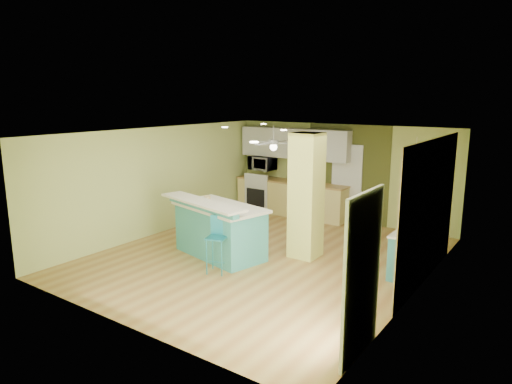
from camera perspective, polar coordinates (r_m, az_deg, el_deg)
floor at (r=9.34m, az=1.10°, el=-8.09°), size 6.00×7.00×0.01m
ceiling at (r=8.81m, az=1.16°, el=7.44°), size 6.00×7.00×0.01m
wall_back at (r=12.01m, az=10.51°, el=2.39°), size 6.00×0.01×2.50m
wall_front at (r=6.49m, az=-16.53°, el=-5.97°), size 6.00×0.01×2.50m
wall_left at (r=10.93m, az=-12.06°, el=1.40°), size 0.01×7.00×2.50m
wall_right at (r=7.78m, az=19.85°, el=-3.25°), size 0.01×7.00×2.50m
wood_panel at (r=8.35m, az=20.85°, el=-2.32°), size 0.02×3.40×2.50m
olive_accent at (r=11.92m, az=11.35°, el=2.28°), size 2.20×0.02×2.50m
interior_door at (r=11.94m, az=11.25°, el=1.08°), size 0.82×0.05×2.00m
french_door at (r=5.76m, az=13.13°, el=-10.17°), size 0.04×1.08×2.10m
column at (r=9.08m, az=6.30°, el=-0.50°), size 0.55×0.55×2.50m
kitchen_run at (r=12.48m, az=4.37°, el=-0.73°), size 3.25×0.63×0.94m
stove at (r=12.98m, az=0.74°, el=-0.27°), size 0.76×0.66×1.08m
upper_cabinets at (r=12.35m, az=4.76°, el=6.08°), size 3.20×0.34×0.80m
microwave at (r=12.83m, az=0.77°, el=3.63°), size 0.70×0.48×0.39m
ceiling_fan at (r=11.12m, az=2.20°, el=6.13°), size 1.41×1.41×0.61m
pendant_lamp at (r=8.45m, az=19.20°, el=2.36°), size 0.14×0.14×0.69m
wall_decor at (r=8.48m, az=21.18°, el=-0.05°), size 0.03×0.90×0.70m
peninsula at (r=9.27m, az=-4.61°, el=-4.65°), size 2.32×1.64×1.20m
bar_stool at (r=8.40m, az=-4.78°, el=-5.38°), size 0.44×0.44×1.05m
side_counter at (r=8.82m, az=18.94°, el=-7.09°), size 0.54×1.28×0.83m
fruit_bowl at (r=12.18m, az=5.21°, el=1.38°), size 0.34×0.34×0.08m
canister at (r=9.25m, az=-6.11°, el=-1.03°), size 0.13×0.13×0.18m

